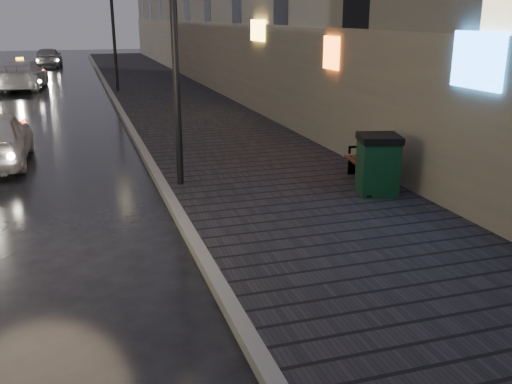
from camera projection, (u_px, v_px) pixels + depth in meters
ground at (109, 369)px, 5.87m from camera, size 120.00×120.00×0.00m
sidewalk at (165, 93)px, 26.10m from camera, size 4.60×58.00×0.15m
curb at (112, 95)px, 25.40m from camera, size 0.20×58.00×0.15m
lamp_near at (174, 15)px, 10.84m from camera, size 0.36×0.36×5.28m
lamp_far at (112, 15)px, 25.40m from camera, size 0.36×0.36×5.28m
bench at (372, 163)px, 11.80m from camera, size 0.79×1.68×0.83m
trash_bin at (378, 164)px, 10.99m from camera, size 0.94×0.94×1.17m
taxi_mid at (22, 75)px, 27.91m from camera, size 2.50×5.04×1.41m
car_far at (48, 57)px, 39.93m from camera, size 1.89×4.17×1.39m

